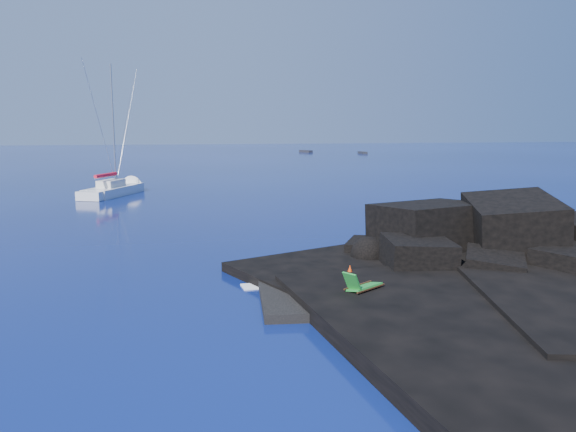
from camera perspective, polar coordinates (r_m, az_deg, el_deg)
name	(u,v)px	position (r m, az deg, el deg)	size (l,w,h in m)	color
ground	(257,307)	(22.06, -3.17, -9.20)	(400.00, 400.00, 0.00)	#040E3D
headland	(513,271)	(29.45, 21.88, -5.16)	(24.00, 24.00, 3.60)	black
beach	(363,296)	(23.56, 7.65, -8.07)	(8.50, 6.00, 0.70)	black
surf_foam	(343,269)	(27.82, 5.58, -5.35)	(10.00, 8.00, 0.06)	white
sailboat	(114,195)	(59.59, -17.24, 2.03)	(2.62, 12.51, 13.12)	white
deck_chair	(365,281)	(22.21, 7.78, -6.57)	(1.76, 0.77, 1.21)	#1C822C
towel	(348,285)	(23.76, 6.08, -6.94)	(2.09, 0.99, 0.05)	white
sunbather	(348,281)	(23.72, 6.09, -6.60)	(1.75, 0.43, 0.23)	tan
marker_cone	(350,271)	(24.83, 6.31, -5.61)	(0.38, 0.38, 0.58)	red
distant_boat_a	(306,152)	(151.03, 1.82, 6.48)	(1.35, 4.35, 0.58)	black
distant_boat_b	(363,154)	(144.87, 7.58, 6.30)	(1.26, 4.04, 0.54)	black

